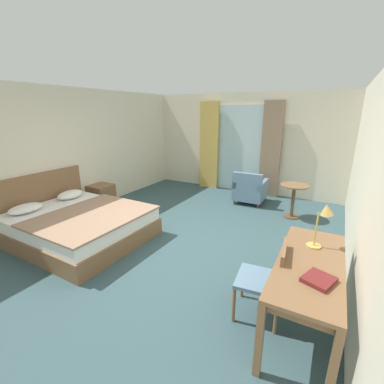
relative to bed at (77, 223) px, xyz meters
name	(u,v)px	position (x,y,z in m)	size (l,w,h in m)	color
ground	(173,244)	(1.51, 0.70, -0.33)	(5.82, 7.68, 0.10)	#334C51
wall_back	(244,143)	(1.51, 4.28, 1.03)	(5.42, 0.12, 2.62)	beige
wall_left	(63,154)	(-1.13, 0.70, 1.03)	(0.12, 7.28, 2.62)	beige
wall_right	(371,190)	(4.16, 0.70, 1.03)	(0.12, 7.28, 2.62)	beige
balcony_glass_door	(239,149)	(1.42, 4.20, 0.87)	(1.29, 0.02, 2.30)	silver
curtain_panel_left	(209,146)	(0.55, 4.10, 0.92)	(0.55, 0.10, 2.40)	tan
curtain_panel_right	(271,150)	(2.28, 4.10, 0.92)	(0.49, 0.10, 2.40)	#897056
bed	(77,223)	(0.00, 0.00, 0.00)	(2.24, 1.84, 1.04)	brown
nightstand	(102,196)	(-0.84, 1.31, -0.01)	(0.47, 0.48, 0.54)	brown
writing_desk	(309,270)	(3.70, -0.21, 0.39)	(0.61, 1.55, 0.76)	brown
desk_chair	(268,277)	(3.33, -0.25, 0.21)	(0.51, 0.51, 0.87)	slate
desk_lamp	(324,216)	(3.75, 0.15, 0.83)	(0.22, 0.18, 0.49)	tan
closed_book	(319,280)	(3.80, -0.51, 0.50)	(0.22, 0.25, 0.04)	maroon
armchair_by_window	(250,190)	(2.04, 3.32, 0.05)	(0.70, 0.80, 0.79)	slate
round_cafe_table	(294,194)	(3.10, 2.84, 0.23)	(0.57, 0.57, 0.71)	brown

